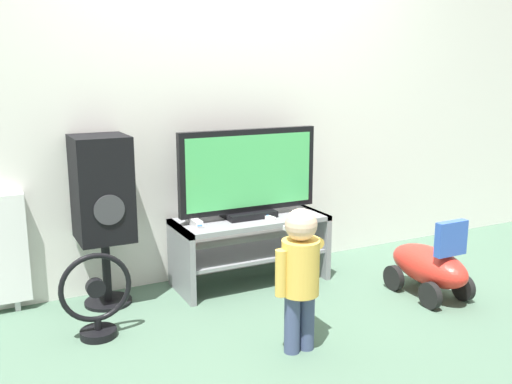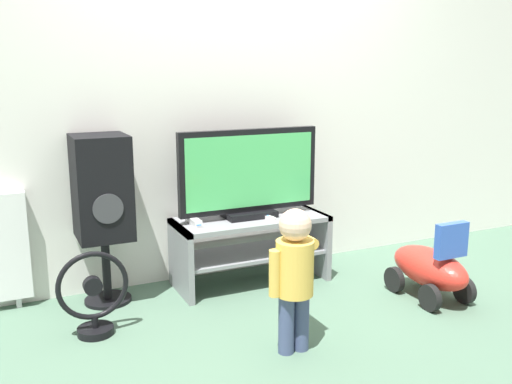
% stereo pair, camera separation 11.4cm
% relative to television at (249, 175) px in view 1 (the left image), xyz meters
% --- Properties ---
extents(ground_plane, '(16.00, 16.00, 0.00)m').
position_rel_television_xyz_m(ground_plane, '(0.00, -0.23, -0.71)').
color(ground_plane, '#4C6B56').
extents(wall_back, '(10.00, 0.06, 2.60)m').
position_rel_television_xyz_m(wall_back, '(0.00, 0.27, 0.59)').
color(wall_back, silver).
rests_on(wall_back, ground_plane).
extents(tv_stand, '(0.98, 0.42, 0.44)m').
position_rel_television_xyz_m(tv_stand, '(0.00, -0.02, -0.43)').
color(tv_stand, gray).
rests_on(tv_stand, ground_plane).
extents(television, '(0.93, 0.20, 0.57)m').
position_rel_television_xyz_m(television, '(0.00, 0.00, 0.00)').
color(television, black).
rests_on(television, tv_stand).
extents(game_console, '(0.05, 0.20, 0.04)m').
position_rel_television_xyz_m(game_console, '(-0.39, -0.02, -0.26)').
color(game_console, white).
rests_on(game_console, tv_stand).
extents(remote_primary, '(0.09, 0.13, 0.03)m').
position_rel_television_xyz_m(remote_primary, '(0.29, -0.11, -0.27)').
color(remote_primary, white).
rests_on(remote_primary, tv_stand).
extents(remote_secondary, '(0.06, 0.13, 0.03)m').
position_rel_television_xyz_m(remote_secondary, '(0.08, -0.10, -0.27)').
color(remote_secondary, white).
rests_on(remote_secondary, tv_stand).
extents(child, '(0.28, 0.43, 0.73)m').
position_rel_television_xyz_m(child, '(-0.19, -0.95, -0.29)').
color(child, '#3F4C72').
rests_on(child, ground_plane).
extents(speaker_tower, '(0.31, 0.34, 1.01)m').
position_rel_television_xyz_m(speaker_tower, '(-0.91, 0.05, -0.04)').
color(speaker_tower, black).
rests_on(speaker_tower, ground_plane).
extents(floor_fan, '(0.37, 0.19, 0.46)m').
position_rel_television_xyz_m(floor_fan, '(-1.06, -0.36, -0.51)').
color(floor_fan, black).
rests_on(floor_fan, ground_plane).
extents(ride_on_toy, '(0.30, 0.58, 0.51)m').
position_rel_television_xyz_m(ride_on_toy, '(0.88, -0.72, -0.52)').
color(ride_on_toy, red).
rests_on(ride_on_toy, ground_plane).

